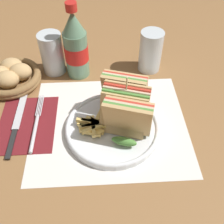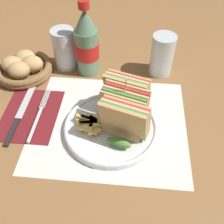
% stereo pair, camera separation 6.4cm
% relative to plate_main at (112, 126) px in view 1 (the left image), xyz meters
% --- Properties ---
extents(ground_plane, '(4.00, 4.00, 0.00)m').
position_rel_plate_main_xyz_m(ground_plane, '(0.00, -0.00, -0.01)').
color(ground_plane, olive).
extents(placemat, '(0.39, 0.34, 0.00)m').
position_rel_plate_main_xyz_m(placemat, '(-0.01, 0.02, -0.01)').
color(placemat, silver).
rests_on(placemat, ground_plane).
extents(plate_main, '(0.23, 0.23, 0.02)m').
position_rel_plate_main_xyz_m(plate_main, '(0.00, 0.00, 0.00)').
color(plate_main, white).
rests_on(plate_main, ground_plane).
extents(club_sandwich, '(0.13, 0.19, 0.14)m').
position_rel_plate_main_xyz_m(club_sandwich, '(0.03, 0.01, 0.06)').
color(club_sandwich, tan).
rests_on(club_sandwich, plate_main).
extents(fries_pile, '(0.07, 0.08, 0.02)m').
position_rel_plate_main_xyz_m(fries_pile, '(-0.05, -0.01, 0.02)').
color(fries_pile, '#E5C166').
rests_on(fries_pile, plate_main).
extents(napkin, '(0.14, 0.19, 0.00)m').
position_rel_plate_main_xyz_m(napkin, '(-0.22, 0.03, -0.01)').
color(napkin, maroon).
rests_on(napkin, ground_plane).
extents(fork, '(0.02, 0.19, 0.01)m').
position_rel_plate_main_xyz_m(fork, '(-0.19, 0.01, -0.00)').
color(fork, silver).
rests_on(fork, napkin).
extents(knife, '(0.02, 0.21, 0.00)m').
position_rel_plate_main_xyz_m(knife, '(-0.24, 0.02, -0.00)').
color(knife, black).
rests_on(knife, napkin).
extents(coke_bottle_near, '(0.07, 0.07, 0.22)m').
position_rel_plate_main_xyz_m(coke_bottle_near, '(-0.09, 0.23, 0.09)').
color(coke_bottle_near, slate).
rests_on(coke_bottle_near, ground_plane).
extents(glass_near, '(0.07, 0.07, 0.12)m').
position_rel_plate_main_xyz_m(glass_near, '(0.13, 0.24, 0.04)').
color(glass_near, silver).
rests_on(glass_near, ground_plane).
extents(glass_far, '(0.07, 0.07, 0.12)m').
position_rel_plate_main_xyz_m(glass_far, '(-0.16, 0.24, 0.05)').
color(glass_far, silver).
rests_on(glass_far, ground_plane).
extents(bread_basket, '(0.17, 0.17, 0.06)m').
position_rel_plate_main_xyz_m(bread_basket, '(-0.29, 0.19, 0.01)').
color(bread_basket, olive).
rests_on(bread_basket, ground_plane).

